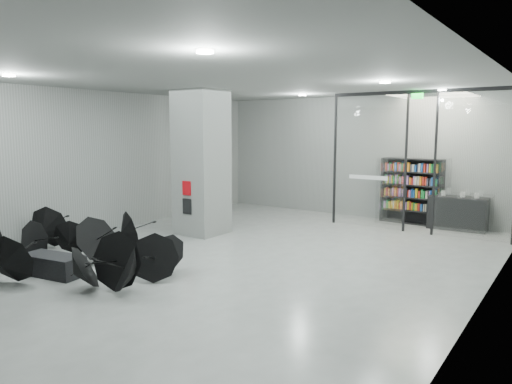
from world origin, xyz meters
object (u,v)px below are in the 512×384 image
Objects in this scene: column at (202,163)px; umbrella_cluster at (67,256)px; bench at (53,265)px; bookshelf at (412,191)px; shop_counter at (458,213)px.

umbrella_cluster is (0.03, -4.30, -1.70)m from column.
bench is 0.40m from umbrella_cluster.
bookshelf reaches higher than bench.
shop_counter is at bearing 38.55° from column.
bookshelf is at bearing 64.11° from umbrella_cluster.
umbrella_cluster is at bearing -89.54° from column.
column is 3.06× the size of bench.
shop_counter reaches higher than bench.
bookshelf is 1.50m from shop_counter.
umbrella_cluster is at bearing -112.22° from bookshelf.
umbrella_cluster is at bearing -125.81° from shop_counter.
column reaches higher than umbrella_cluster.
column reaches higher than shop_counter.
column is at bearing 82.27° from bench.
column is 5.02m from bench.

